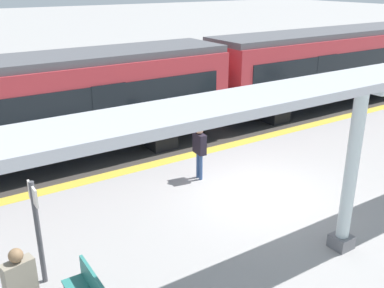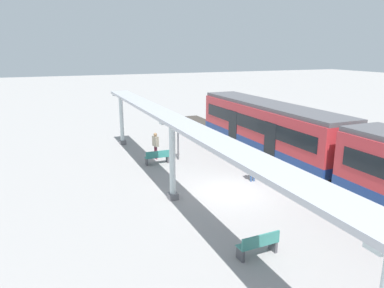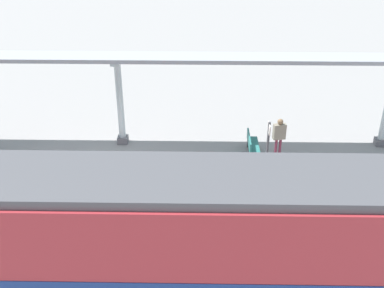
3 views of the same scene
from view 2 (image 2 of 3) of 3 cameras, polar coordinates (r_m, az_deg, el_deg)
name	(u,v)px [view 2 (image 2 of 3)]	position (r m, az deg, el deg)	size (l,w,h in m)	color
ground_plane	(233,191)	(18.44, 6.41, -7.28)	(176.00, 176.00, 0.00)	#979492
tactile_edge_strip	(288,182)	(20.17, 14.75, -5.73)	(0.47, 28.81, 0.01)	gold
trackbed	(316,177)	(21.29, 18.72, -4.96)	(3.20, 40.81, 0.01)	#38332D
train_near_carriage	(267,128)	(24.53, 11.61, 2.50)	(2.65, 13.65, 3.48)	#B32F36
canopy_pillar_nearest	(122,119)	(27.22, -10.93, 3.86)	(1.10, 0.44, 3.75)	slate
canopy_pillar_second	(172,160)	(16.76, -3.08, -2.58)	(1.10, 0.44, 3.75)	slate
canopy_beam	(173,119)	(16.20, -3.05, 3.86)	(1.20, 23.24, 0.16)	#A8AAB2
bench_near_end	(259,244)	(13.00, 10.34, -15.15)	(1.52, 0.52, 0.86)	#347A72
bench_mid_platform	(157,157)	(22.46, -5.42, -2.04)	(1.50, 0.45, 0.86)	#2C7972
platform_info_sign	(178,139)	(23.06, -2.19, 0.74)	(0.56, 0.10, 2.20)	#4C4C51
passenger_waiting_near_edge	(253,163)	(19.55, 9.53, -2.91)	(0.49, 0.25, 1.65)	#314D7E
passenger_by_the_benches	(156,143)	(23.31, -5.71, 0.21)	(0.32, 0.53, 1.73)	maroon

